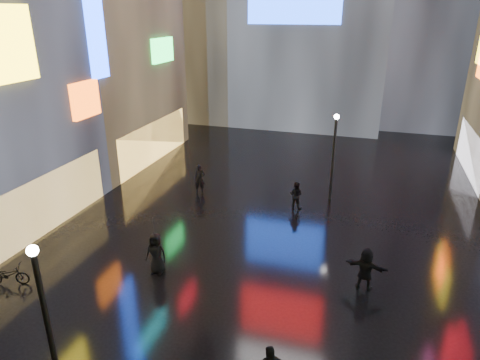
% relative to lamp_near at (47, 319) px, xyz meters
% --- Properties ---
extents(ground, '(140.00, 140.00, 0.00)m').
position_rel_lamp_near_xyz_m(ground, '(3.48, 14.20, -2.94)').
color(ground, black).
rests_on(ground, ground).
extents(building_left_far, '(10.28, 12.00, 22.00)m').
position_rel_lamp_near_xyz_m(building_left_far, '(-12.50, 20.20, 8.04)').
color(building_left_far, black).
rests_on(building_left_far, ground).
extents(lamp_near, '(0.30, 0.30, 5.20)m').
position_rel_lamp_near_xyz_m(lamp_near, '(0.00, 0.00, 0.00)').
color(lamp_near, black).
rests_on(lamp_near, ground).
extents(lamp_far, '(0.30, 0.30, 5.20)m').
position_rel_lamp_near_xyz_m(lamp_far, '(5.84, 16.88, 0.00)').
color(lamp_far, black).
rests_on(lamp_far, ground).
extents(pedestrian_4, '(0.95, 0.65, 1.87)m').
position_rel_lamp_near_xyz_m(pedestrian_4, '(-0.47, 6.78, -2.01)').
color(pedestrian_4, black).
rests_on(pedestrian_4, ground).
extents(pedestrian_5, '(1.75, 0.77, 1.82)m').
position_rel_lamp_near_xyz_m(pedestrian_5, '(8.15, 8.25, -2.03)').
color(pedestrian_5, black).
rests_on(pedestrian_5, ground).
extents(pedestrian_6, '(0.78, 0.66, 1.82)m').
position_rel_lamp_near_xyz_m(pedestrian_6, '(-2.01, 15.41, -2.03)').
color(pedestrian_6, black).
rests_on(pedestrian_6, ground).
extents(pedestrian_7, '(0.88, 0.75, 1.59)m').
position_rel_lamp_near_xyz_m(pedestrian_7, '(4.08, 15.02, -2.15)').
color(pedestrian_7, black).
rests_on(pedestrian_7, ground).
extents(umbrella_2, '(1.03, 1.01, 0.81)m').
position_rel_lamp_near_xyz_m(umbrella_2, '(-0.47, 6.78, -0.67)').
color(umbrella_2, black).
rests_on(umbrella_2, pedestrian_4).
extents(bicycle, '(1.81, 1.11, 0.90)m').
position_rel_lamp_near_xyz_m(bicycle, '(-5.92, 4.15, -2.49)').
color(bicycle, black).
rests_on(bicycle, ground).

